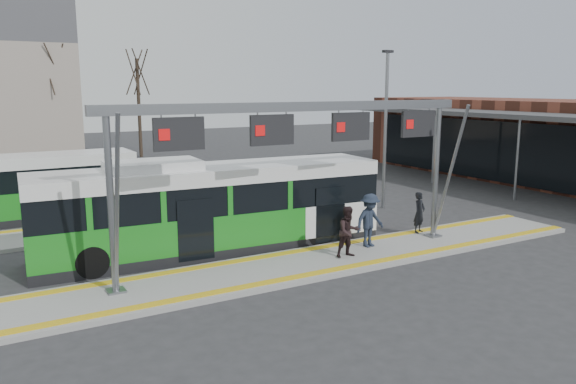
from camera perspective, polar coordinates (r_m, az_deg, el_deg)
name	(u,v)px	position (r m, az deg, el deg)	size (l,w,h in m)	color
ground	(317,264)	(18.88, 2.93, -7.32)	(120.00, 120.00, 0.00)	#2D2D30
platform_main	(317,262)	(18.85, 2.94, -7.11)	(22.00, 3.00, 0.15)	gray
platform_second	(134,226)	(24.49, -15.36, -3.31)	(20.00, 3.00, 0.15)	gray
tactile_main	(317,259)	(18.83, 2.94, -6.86)	(22.00, 2.65, 0.02)	gold
tactile_second	(127,218)	(25.55, -16.02, -2.57)	(20.00, 0.35, 0.02)	gold
gantry	(305,135)	(18.05, 1.69, 5.81)	(13.00, 1.68, 5.20)	slate
hero_bus	(211,209)	(20.15, -7.78, -1.68)	(12.44, 3.32, 3.39)	black
passenger_a	(419,212)	(22.65, 13.21, -2.03)	(0.59, 0.39, 1.61)	black
passenger_b	(349,232)	(19.01, 6.18, -4.04)	(0.85, 0.66, 1.74)	black
passenger_c	(370,220)	(20.29, 8.30, -2.87)	(1.25, 0.72, 1.93)	#1E2737
tree_left	(52,70)	(45.97, -22.81, 11.34)	(1.40, 1.40, 9.26)	#382B21
tree_mid	(137,73)	(48.60, -15.06, 11.63)	(1.40, 1.40, 9.17)	#382B21
lamp_east	(385,126)	(27.18, 9.88, 6.62)	(0.50, 0.25, 7.49)	slate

